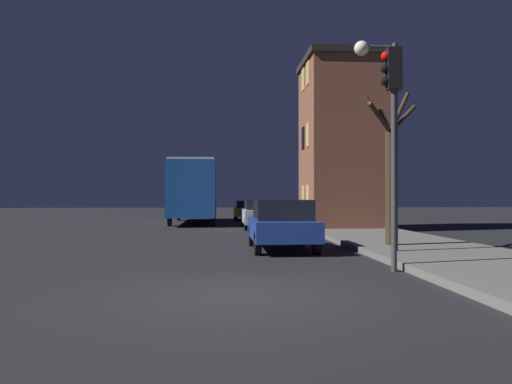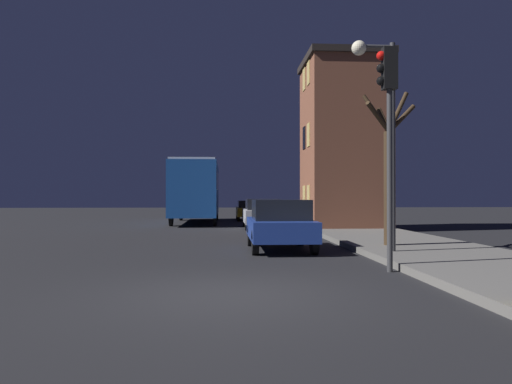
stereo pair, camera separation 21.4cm
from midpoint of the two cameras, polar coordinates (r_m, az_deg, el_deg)
name	(u,v)px [view 2 (the right image)]	position (r m, az deg, el deg)	size (l,w,h in m)	color
ground_plane	(231,294)	(8.43, -2.11, -11.53)	(120.00, 120.00, 0.00)	black
brick_building	(344,142)	(24.58, 10.25, 5.70)	(3.87, 4.44, 8.11)	brown
streetlamp	(381,109)	(13.70, 14.49, 9.15)	(1.16, 0.39, 5.53)	#38383A
traffic_light	(388,112)	(11.15, 15.41, 8.83)	(0.43, 0.24, 4.79)	#38383A
bare_tree	(389,171)	(15.30, 15.34, 2.36)	(1.89, 1.37, 4.56)	#382819
bus	(196,187)	(29.99, -6.62, 0.56)	(2.54, 9.47, 3.60)	#194793
car_near_lane	(280,224)	(14.90, 3.17, -3.63)	(1.81, 3.81, 1.51)	navy
car_mid_lane	(263,213)	(24.71, 1.01, -2.44)	(1.84, 4.30, 1.46)	#B7BABF
car_far_lane	(250,210)	(33.02, -0.55, -2.05)	(1.73, 4.18, 1.30)	olive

